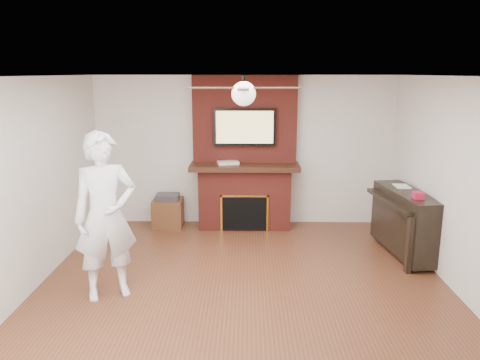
{
  "coord_description": "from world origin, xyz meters",
  "views": [
    {
      "loc": [
        0.03,
        -5.03,
        2.54
      ],
      "look_at": [
        -0.05,
        0.9,
        1.17
      ],
      "focal_mm": 35.0,
      "sensor_mm": 36.0,
      "label": 1
    }
  ],
  "objects_px": {
    "person": "(106,216)",
    "side_table": "(168,212)",
    "fireplace": "(245,168)",
    "piano": "(405,221)"
  },
  "relations": [
    {
      "from": "person",
      "to": "piano",
      "type": "height_order",
      "value": "person"
    },
    {
      "from": "fireplace",
      "to": "side_table",
      "type": "bearing_deg",
      "value": -177.01
    },
    {
      "from": "side_table",
      "to": "piano",
      "type": "height_order",
      "value": "piano"
    },
    {
      "from": "fireplace",
      "to": "side_table",
      "type": "relative_size",
      "value": 4.46
    },
    {
      "from": "piano",
      "to": "fireplace",
      "type": "bearing_deg",
      "value": 143.53
    },
    {
      "from": "person",
      "to": "side_table",
      "type": "distance_m",
      "value": 2.62
    },
    {
      "from": "person",
      "to": "fireplace",
      "type": "bearing_deg",
      "value": 32.87
    },
    {
      "from": "person",
      "to": "side_table",
      "type": "xyz_separation_m",
      "value": [
        0.27,
        2.5,
        -0.7
      ]
    },
    {
      "from": "person",
      "to": "side_table",
      "type": "relative_size",
      "value": 3.43
    },
    {
      "from": "fireplace",
      "to": "person",
      "type": "xyz_separation_m",
      "value": [
        -1.55,
        -2.57,
        -0.03
      ]
    }
  ]
}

